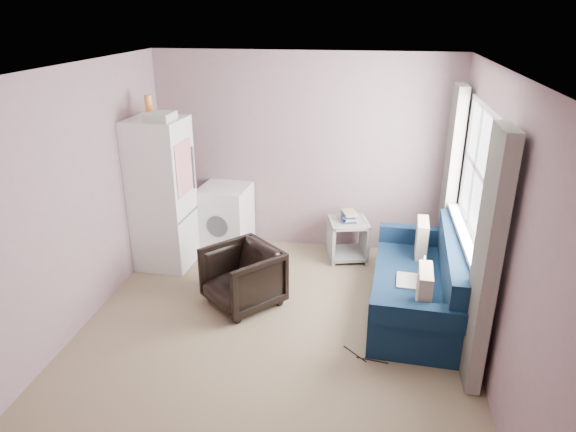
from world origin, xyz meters
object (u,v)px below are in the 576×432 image
(sofa, at_px, (421,286))
(armchair, at_px, (243,274))
(side_table, at_px, (348,236))
(fridge, at_px, (162,193))
(washing_machine, at_px, (226,216))

(sofa, bearing_deg, armchair, -172.53)
(side_table, relative_size, sofa, 0.33)
(fridge, height_order, side_table, fridge)
(armchair, height_order, side_table, armchair)
(fridge, relative_size, washing_machine, 2.42)
(armchair, xyz_separation_m, side_table, (1.04, 1.28, -0.06))
(armchair, bearing_deg, washing_machine, 155.24)
(fridge, bearing_deg, sofa, -9.35)
(washing_machine, distance_m, sofa, 2.68)
(armchair, xyz_separation_m, fridge, (-1.15, 0.78, 0.56))
(armchair, distance_m, side_table, 1.65)
(washing_machine, xyz_separation_m, sofa, (2.40, -1.19, -0.14))
(fridge, relative_size, side_table, 3.24)
(side_table, xyz_separation_m, sofa, (0.81, -1.14, 0.01))
(washing_machine, bearing_deg, side_table, 3.14)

